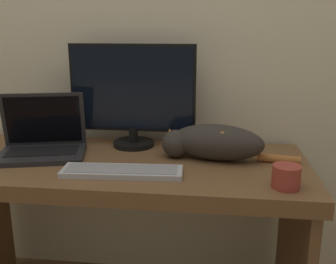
% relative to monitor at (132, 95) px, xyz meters
% --- Properties ---
extents(wall_back, '(6.40, 0.06, 2.60)m').
position_rel_monitor_xyz_m(wall_back, '(0.00, 0.16, 0.36)').
color(wall_back, beige).
rests_on(wall_back, ground_plane).
extents(desk, '(1.45, 0.61, 0.71)m').
position_rel_monitor_xyz_m(desk, '(0.00, -0.20, -0.38)').
color(desk, brown).
rests_on(desk, ground_plane).
extents(monitor, '(0.55, 0.18, 0.45)m').
position_rel_monitor_xyz_m(monitor, '(0.00, 0.00, 0.00)').
color(monitor, black).
rests_on(monitor, desk).
extents(laptop, '(0.39, 0.31, 0.25)m').
position_rel_monitor_xyz_m(laptop, '(-0.34, -0.17, -0.18)').
color(laptop, '#232326').
rests_on(laptop, desk).
extents(external_keyboard, '(0.44, 0.14, 0.02)m').
position_rel_monitor_xyz_m(external_keyboard, '(0.03, -0.35, -0.22)').
color(external_keyboard, '#BCBCC1').
rests_on(external_keyboard, desk).
extents(cat, '(0.55, 0.22, 0.14)m').
position_rel_monitor_xyz_m(cat, '(0.35, -0.14, -0.16)').
color(cat, '#332D28').
rests_on(cat, desk).
extents(coffee_mug, '(0.09, 0.09, 0.08)m').
position_rel_monitor_xyz_m(coffee_mug, '(0.60, -0.40, -0.19)').
color(coffee_mug, '#9E382D').
rests_on(coffee_mug, desk).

